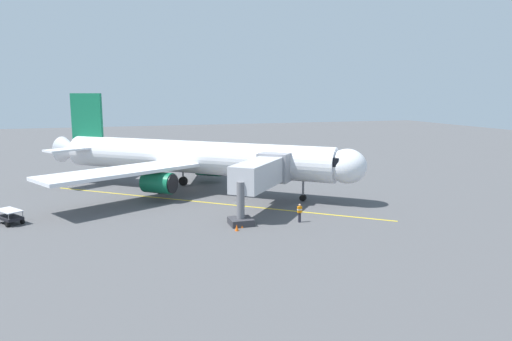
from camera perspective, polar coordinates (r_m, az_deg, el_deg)
ground_plane at (r=57.93m, az=-8.05°, el=-2.22°), size 220.00×220.00×0.00m
apron_lead_in_line at (r=50.81m, az=-6.30°, el=-3.84°), size 30.79×25.91×0.01m
airplane at (r=56.00m, az=-7.88°, el=1.54°), size 33.71×32.21×11.50m
jet_bridge at (r=46.41m, az=0.94°, el=-0.32°), size 8.91×9.99×5.40m
ground_crew_marshaller at (r=42.92m, az=5.30°, el=-5.11°), size 0.40×0.26×1.71m
baggage_cart_near_nose at (r=47.78m, az=-27.71°, el=-4.96°), size 2.64×2.93×1.27m
tug_portside at (r=66.97m, az=8.69°, el=-0.03°), size 2.74×2.59×1.50m
safety_cone_nose_left at (r=40.35m, az=-2.35°, el=-6.94°), size 0.32×0.32×0.55m
safety_cone_nose_right at (r=41.24m, az=-1.74°, el=-6.57°), size 0.32×0.32×0.55m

